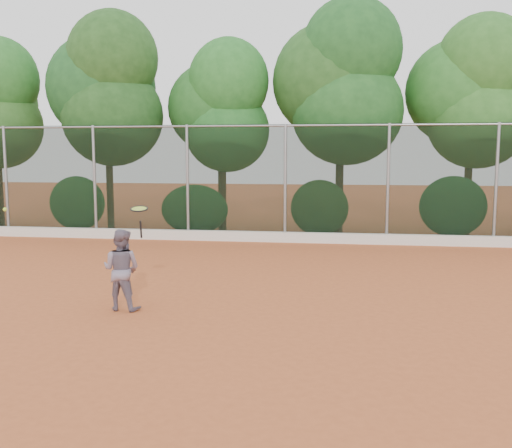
# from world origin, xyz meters

# --- Properties ---
(ground) EXTENTS (80.00, 80.00, 0.00)m
(ground) POSITION_xyz_m (0.00, 0.00, 0.00)
(ground) COLOR #BC592C
(ground) RESTS_ON ground
(concrete_curb) EXTENTS (24.00, 0.20, 0.30)m
(concrete_curb) POSITION_xyz_m (0.00, 6.82, 0.15)
(concrete_curb) COLOR silver
(concrete_curb) RESTS_ON ground
(tennis_player) EXTENTS (0.72, 0.60, 1.37)m
(tennis_player) POSITION_xyz_m (-1.99, -1.00, 0.69)
(tennis_player) COLOR slate
(tennis_player) RESTS_ON ground
(chainlink_fence) EXTENTS (24.09, 0.09, 3.50)m
(chainlink_fence) POSITION_xyz_m (-0.00, 7.00, 1.86)
(chainlink_fence) COLOR black
(chainlink_fence) RESTS_ON ground
(foliage_backdrop) EXTENTS (23.70, 3.63, 7.55)m
(foliage_backdrop) POSITION_xyz_m (-0.55, 8.98, 4.40)
(foliage_backdrop) COLOR #482C1C
(foliage_backdrop) RESTS_ON ground
(tennis_racket) EXTENTS (0.34, 0.34, 0.55)m
(tennis_racket) POSITION_xyz_m (-1.65, -1.01, 1.68)
(tennis_racket) COLOR black
(tennis_racket) RESTS_ON ground
(tennis_ball_in_flight) EXTENTS (0.07, 0.07, 0.07)m
(tennis_ball_in_flight) POSITION_xyz_m (-3.97, -1.12, 1.68)
(tennis_ball_in_flight) COLOR #C8F437
(tennis_ball_in_flight) RESTS_ON ground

